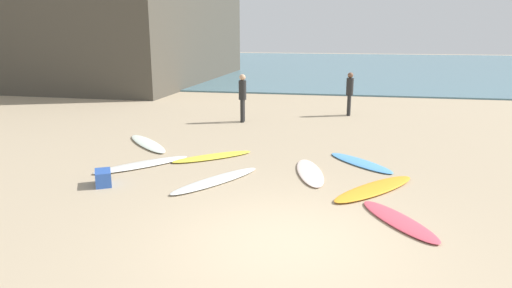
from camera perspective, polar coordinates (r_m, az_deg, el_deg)
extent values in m
plane|color=tan|center=(7.65, 3.76, -12.09)|extent=(120.00, 120.00, 0.00)
cube|color=slate|center=(44.09, 9.91, 9.63)|extent=(120.00, 40.00, 0.08)
ellipsoid|color=white|center=(10.45, -4.98, -4.53)|extent=(1.78, 2.44, 0.08)
ellipsoid|color=orange|center=(10.21, 14.57, -5.39)|extent=(2.09, 2.36, 0.08)
ellipsoid|color=#DB495B|center=(8.72, 17.35, -9.08)|extent=(1.53, 2.00, 0.07)
ellipsoid|color=#539FE1|center=(12.09, 12.88, -2.28)|extent=(1.87, 2.00, 0.06)
ellipsoid|color=yellow|center=(12.37, -5.43, -1.57)|extent=(2.09, 1.85, 0.08)
ellipsoid|color=white|center=(11.95, -13.94, -2.48)|extent=(2.10, 2.23, 0.08)
ellipsoid|color=silver|center=(14.08, -13.36, 0.06)|extent=(2.15, 2.26, 0.08)
ellipsoid|color=#F7DBCE|center=(11.07, 6.73, -3.52)|extent=(1.03, 2.27, 0.07)
cylinder|color=black|center=(18.80, 11.53, 4.79)|extent=(0.14, 0.14, 0.82)
cylinder|color=black|center=(18.61, 11.48, 4.70)|extent=(0.14, 0.14, 0.82)
cylinder|color=black|center=(18.60, 11.62, 7.02)|extent=(0.30, 0.30, 0.68)
sphere|color=brown|center=(18.55, 11.69, 8.39)|extent=(0.22, 0.22, 0.22)
cylinder|color=black|center=(16.94, -1.73, 4.11)|extent=(0.14, 0.14, 0.84)
cylinder|color=black|center=(17.14, -1.62, 4.23)|extent=(0.14, 0.14, 0.84)
cylinder|color=black|center=(16.92, -1.69, 6.74)|extent=(0.29, 0.29, 0.70)
sphere|color=tan|center=(16.87, -1.71, 8.31)|extent=(0.23, 0.23, 0.23)
cube|color=#2D56B2|center=(10.73, -18.51, -4.02)|extent=(0.56, 0.64, 0.33)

